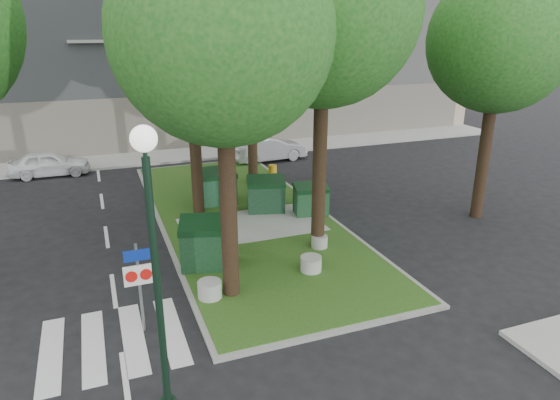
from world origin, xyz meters
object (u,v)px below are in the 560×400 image
dumpster_b (216,187)px  bollard_left (210,289)px  litter_bin (273,172)px  dumpster_c (266,195)px  dumpster_a (208,243)px  tree_median_mid (191,26)px  car_white (49,163)px  car_silver (268,149)px  tree_median_near_left (224,11)px  traffic_sign_pole (139,276)px  dumpster_d (311,199)px  tree_street_right (503,26)px  bollard_right (319,241)px  bollard_mid (311,264)px  street_lamp (153,244)px

dumpster_b → bollard_left: (-2.00, -7.24, -0.46)m
litter_bin → dumpster_c: bearing=-113.6°
dumpster_a → dumpster_c: 5.01m
tree_median_mid → car_white: 11.60m
car_silver → dumpster_a: bearing=146.4°
bollard_left → tree_median_mid: bearing=79.7°
litter_bin → car_white: (-9.88, 4.77, 0.17)m
dumpster_c → tree_median_near_left: bearing=-101.8°
tree_median_mid → traffic_sign_pole: tree_median_mid is taller
dumpster_d → car_white: (-9.68, 9.60, -0.07)m
car_white → dumpster_b: bearing=-135.4°
litter_bin → dumpster_a: bearing=-122.3°
litter_bin → car_silver: bearing=73.5°
bollard_left → tree_street_right: bearing=12.9°
bollard_left → litter_bin: 10.97m
dumpster_b → bollard_right: bearing=-68.3°
dumpster_c → bollard_right: dumpster_c is taller
bollard_mid → car_white: 15.95m
bollard_left → tree_median_near_left: bearing=5.8°
dumpster_b → car_silver: (4.38, 6.01, -0.13)m
tree_street_right → street_lamp: (-12.87, -6.17, -3.51)m
car_white → dumpster_c: bearing=-134.8°
litter_bin → tree_median_near_left: bearing=-115.8°
tree_median_near_left → dumpster_c: (2.91, 5.64, -6.54)m
tree_median_near_left → dumpster_a: bearing=99.1°
tree_street_right → bollard_right: bearing=-174.3°
dumpster_b → bollard_left: dumpster_b is taller
dumpster_d → tree_median_near_left: bearing=-122.9°
tree_median_near_left → car_silver: bearing=66.7°
tree_median_mid → dumpster_c: 6.71m
dumpster_b → bollard_mid: bearing=-80.0°
tree_median_near_left → bollard_mid: size_ratio=16.77×
street_lamp → car_silver: 18.89m
bollard_left → traffic_sign_pole: (-1.82, -0.76, 1.12)m
bollard_right → street_lamp: bearing=-136.6°
traffic_sign_pole → car_white: bearing=100.2°
tree_street_right → dumpster_d: (-6.09, 2.21, -6.29)m
dumpster_a → litter_bin: bearing=73.3°
bollard_mid → traffic_sign_pole: 5.24m
tree_median_mid → car_white: bearing=126.4°
bollard_mid → car_white: bearing=119.0°
street_lamp → car_white: bearing=99.1°
bollard_mid → car_silver: bearing=75.9°
tree_median_mid → bollard_left: bearing=-100.3°
dumpster_c → car_white: dumpster_c is taller
traffic_sign_pole → tree_median_mid: bearing=67.6°
dumpster_b → bollard_right: size_ratio=2.91×
tree_median_mid → dumpster_d: bearing=-24.6°
dumpster_d → tree_median_mid: bearing=165.6°
dumpster_d → tree_street_right: bearing=-9.7°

